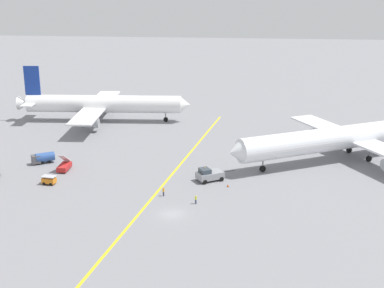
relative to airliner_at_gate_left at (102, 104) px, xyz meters
The scene contains 11 objects.
ground_plane 67.63m from the airliner_at_gate_left, 64.22° to the right, with size 600.00×600.00×0.00m, color gray.
taxiway_stripe 56.81m from the airliner_at_gate_left, 63.69° to the right, with size 0.50×120.00×0.01m, color yellow.
airliner_at_gate_left is the anchor object (origin of this frame).
airliner_being_pushed 69.86m from the airliner_at_gate_left, 22.54° to the right, with size 54.01×42.13×16.37m.
pushback_tug 55.95m from the airliner_at_gate_left, 51.95° to the right, with size 7.95×5.89×3.00m.
gse_baggage_cart_near_cluster 49.83m from the airliner_at_gate_left, 86.55° to the right, with size 2.92×1.93×1.71m.
gse_fuel_bowser_stubby 37.96m from the airliner_at_gate_left, 94.55° to the right, with size 5.14×4.22×2.40m.
gse_stair_truck_yellow 41.75m from the airliner_at_gate_left, 85.50° to the right, with size 2.09×4.67×4.06m.
ground_crew_ramp_agent_by_cones 65.00m from the airliner_at_gate_left, 59.48° to the right, with size 0.43×0.40×1.67m.
ground_crew_wing_walker_right 59.39m from the airliner_at_gate_left, 63.38° to the right, with size 0.36×0.49×1.76m.
traffic_cone_nose_left 60.83m from the airliner_at_gate_left, 50.79° to the right, with size 0.44×0.44×0.60m.
Camera 1 is at (12.77, -82.06, 38.38)m, focal length 49.06 mm.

